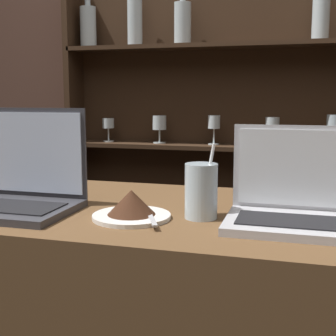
{
  "coord_description": "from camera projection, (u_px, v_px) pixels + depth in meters",
  "views": [
    {
      "loc": [
        0.29,
        -0.81,
        1.27
      ],
      "look_at": [
        -0.03,
        0.35,
        1.08
      ],
      "focal_mm": 50.0,
      "sensor_mm": 36.0,
      "label": 1
    }
  ],
  "objects": [
    {
      "name": "back_shelf",
      "position": [
        213.0,
        153.0,
        2.27
      ],
      "size": [
        1.46,
        0.18,
        1.86
      ],
      "color": "#332114",
      "rests_on": "ground_plane"
    },
    {
      "name": "laptop_near",
      "position": [
        22.0,
        187.0,
        1.18
      ],
      "size": [
        0.29,
        0.23,
        0.25
      ],
      "color": "#333338",
      "rests_on": "bar_counter"
    },
    {
      "name": "back_wall",
      "position": [
        239.0,
        78.0,
        2.26
      ],
      "size": [
        7.0,
        0.06,
        2.7
      ],
      "color": "#4C3328",
      "rests_on": "ground_plane"
    },
    {
      "name": "laptop_far",
      "position": [
        307.0,
        204.0,
        1.04
      ],
      "size": [
        0.35,
        0.22,
        0.22
      ],
      "color": "#ADADB2",
      "rests_on": "bar_counter"
    },
    {
      "name": "cake_plate",
      "position": [
        132.0,
        207.0,
        1.09
      ],
      "size": [
        0.18,
        0.19,
        0.07
      ],
      "color": "silver",
      "rests_on": "bar_counter"
    },
    {
      "name": "water_glass",
      "position": [
        201.0,
        191.0,
        1.09
      ],
      "size": [
        0.08,
        0.08,
        0.18
      ],
      "color": "silver",
      "rests_on": "bar_counter"
    }
  ]
}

